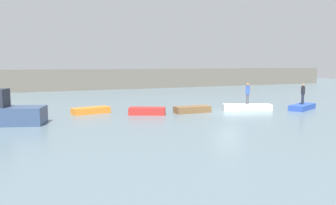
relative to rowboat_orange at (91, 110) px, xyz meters
name	(u,v)px	position (x,y,z in m)	size (l,w,h in m)	color
ground_plane	(228,113)	(9.94, -4.10, -0.24)	(120.00, 120.00, 0.00)	slate
embankment_wall	(125,79)	(9.94, 23.71, 1.32)	(80.00, 1.20, 3.11)	#666056
rowboat_orange	(91,110)	(0.00, 0.00, 0.00)	(2.87, 1.12, 0.47)	orange
rowboat_red	(147,111)	(3.81, -2.34, 0.04)	(2.75, 1.14, 0.54)	red
rowboat_brown	(192,109)	(7.44, -2.86, 0.02)	(2.89, 1.06, 0.51)	brown
rowboat_white	(247,107)	(12.30, -3.48, 0.01)	(3.98, 0.96, 0.50)	white
rowboat_blue	(302,107)	(16.79, -5.09, -0.01)	(3.24, 1.18, 0.45)	#2B4CAD
person_blue_shirt	(248,92)	(12.30, -3.48, 1.25)	(0.32, 0.32, 1.76)	#4C4C56
person_dark_shirt	(303,93)	(16.79, -5.09, 1.18)	(0.32, 0.32, 1.74)	#232838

